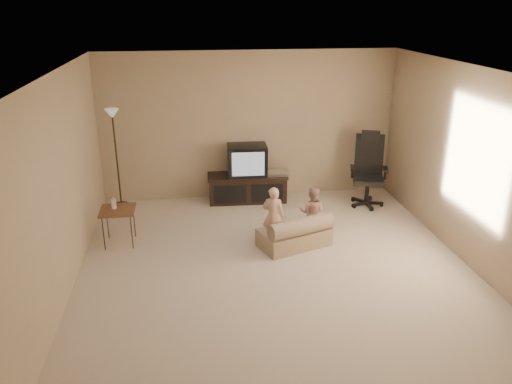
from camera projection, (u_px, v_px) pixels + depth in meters
floor at (277, 272)px, 6.36m from camera, size 5.50×5.50×0.00m
room_shell at (279, 158)px, 5.81m from camera, size 5.50×5.50×5.50m
tv_stand at (248, 178)px, 8.51m from camera, size 1.39×0.56×0.98m
office_chair at (368, 179)px, 8.34m from camera, size 0.71×0.73×1.23m
side_table at (117, 210)px, 6.94m from camera, size 0.47×0.47×0.71m
floor_lamp at (114, 136)px, 8.00m from camera, size 0.26×0.26×1.64m
child_sofa at (296, 234)px, 6.95m from camera, size 1.09×0.84×0.47m
toddler_left at (273, 216)px, 6.97m from camera, size 0.36×0.30×0.85m
toddler_right at (312, 212)px, 7.19m from camera, size 0.42×0.34×0.76m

